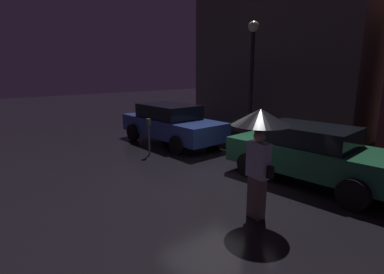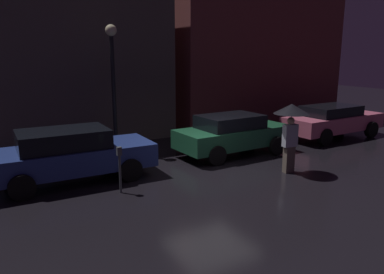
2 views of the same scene
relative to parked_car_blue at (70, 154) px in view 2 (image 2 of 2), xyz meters
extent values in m
plane|color=black|center=(3.84, -1.40, -0.78)|extent=(60.00, 60.00, 0.00)
cube|color=#564C47|center=(1.38, 5.10, 2.75)|extent=(7.75, 3.00, 7.06)
cube|color=brown|center=(10.77, 5.10, 3.21)|extent=(9.54, 3.00, 7.98)
cube|color=navy|center=(0.05, 0.00, -0.13)|extent=(4.58, 1.83, 0.65)
cube|color=black|center=(-0.14, 0.00, 0.45)|extent=(2.40, 1.58, 0.51)
cylinder|color=black|center=(1.46, 0.87, -0.45)|extent=(0.65, 0.22, 0.65)
cylinder|color=black|center=(1.46, -0.87, -0.45)|extent=(0.65, 0.22, 0.65)
cylinder|color=black|center=(-1.36, 0.87, -0.45)|extent=(0.65, 0.22, 0.65)
cylinder|color=black|center=(-1.36, -0.87, -0.45)|extent=(0.65, 0.22, 0.65)
cube|color=#1E5638|center=(5.69, 0.02, -0.13)|extent=(4.23, 1.84, 0.64)
cube|color=black|center=(5.52, 0.02, 0.42)|extent=(2.22, 1.56, 0.46)
cylinder|color=black|center=(6.98, 0.86, -0.45)|extent=(0.66, 0.22, 0.66)
cylinder|color=black|center=(6.98, -0.83, -0.45)|extent=(0.66, 0.22, 0.66)
cylinder|color=black|center=(4.40, 0.86, -0.45)|extent=(0.66, 0.22, 0.66)
cylinder|color=black|center=(4.40, -0.83, -0.45)|extent=(0.66, 0.22, 0.66)
cube|color=#DB6684|center=(11.00, 0.10, -0.13)|extent=(4.72, 1.83, 0.63)
cube|color=black|center=(10.82, 0.10, 0.40)|extent=(2.47, 1.56, 0.41)
cylinder|color=black|center=(12.45, 0.94, -0.44)|extent=(0.68, 0.22, 0.68)
cylinder|color=black|center=(12.45, -0.75, -0.44)|extent=(0.68, 0.22, 0.68)
cylinder|color=black|center=(9.56, 0.94, -0.44)|extent=(0.68, 0.22, 0.68)
cylinder|color=black|center=(9.56, -0.75, -0.44)|extent=(0.68, 0.22, 0.68)
cube|color=#66564C|center=(5.87, -2.54, -0.38)|extent=(0.33, 0.24, 0.81)
cube|color=#B2B7C6|center=(5.87, -2.54, 0.36)|extent=(0.46, 0.25, 0.67)
sphere|color=tan|center=(5.87, -2.54, 0.81)|extent=(0.22, 0.22, 0.22)
cylinder|color=black|center=(5.87, -2.54, 0.62)|extent=(0.02, 0.02, 0.79)
cone|color=black|center=(5.87, -2.54, 1.16)|extent=(1.06, 1.06, 0.29)
cube|color=black|center=(6.12, -2.54, 0.19)|extent=(0.17, 0.12, 0.22)
cylinder|color=#4C5154|center=(0.89, -1.61, -0.28)|extent=(0.06, 0.06, 1.00)
cube|color=#4C5154|center=(0.89, -1.61, 0.33)|extent=(0.12, 0.10, 0.22)
cylinder|color=black|center=(2.09, 2.17, 1.27)|extent=(0.14, 0.14, 4.10)
sphere|color=#F9EAB7|center=(2.09, 2.17, 3.51)|extent=(0.39, 0.39, 0.39)
camera|label=1|loc=(8.99, -6.98, 1.97)|focal=28.00mm
camera|label=2|loc=(-2.12, -10.45, 2.76)|focal=35.00mm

